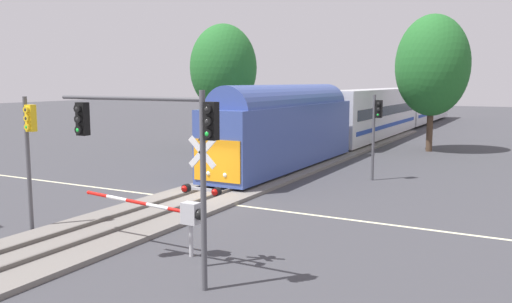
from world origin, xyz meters
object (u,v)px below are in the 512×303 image
Objects in this scene: crossing_gate_near at (179,213)px; traffic_signal_far_side at (376,123)px; crossing_gate_far at (208,150)px; traffic_signal_near_right at (157,137)px; oak_behind_train at (223,68)px; elm_centre_background at (432,66)px; crossing_signal_mast at (202,186)px; traffic_signal_median at (29,142)px; commuter_train at (379,111)px.

crossing_gate_near is 16.28m from traffic_signal_far_side.
traffic_signal_far_side is (10.05, 2.20, 1.92)m from crossing_gate_far.
traffic_signal_near_right is at bearing -60.84° from crossing_gate_far.
crossing_gate_far is (-8.00, 13.83, -0.02)m from crossing_gate_near.
elm_centre_background is at bearing 24.27° from oak_behind_train.
traffic_signal_median reaches higher than crossing_signal_mast.
crossing_signal_mast is 8.00m from traffic_signal_median.
elm_centre_background is at bearing -52.45° from commuter_train.
traffic_signal_near_right reaches higher than crossing_gate_near.
crossing_signal_mast is 31.74m from elm_centre_background.
oak_behind_train is at bearing 116.44° from crossing_gate_far.
traffic_signal_far_side is 15.21m from elm_centre_background.
commuter_train is 11.61× the size of crossing_gate_far.
traffic_signal_near_right reaches higher than traffic_signal_far_side.
oak_behind_train reaches higher than traffic_signal_far_side.
traffic_signal_median is (-2.52, -39.59, 0.72)m from commuter_train.
crossing_gate_near and crossing_gate_far have the same top height.
traffic_signal_far_side is at bearing 82.71° from crossing_gate_near.
oak_behind_train is (-15.04, 7.83, 3.45)m from traffic_signal_far_side.
traffic_signal_median is at bearing -93.64° from commuter_train.
crossing_gate_far is at bearing 120.05° from crossing_gate_near.
traffic_signal_median is 0.50× the size of oak_behind_train.
oak_behind_train is 16.88m from elm_centre_background.
crossing_gate_near is (4.05, -39.19, -1.31)m from commuter_train.
elm_centre_background is (10.40, 16.97, 5.55)m from crossing_gate_far.
crossing_signal_mast reaches higher than crossing_gate_far.
oak_behind_train reaches higher than traffic_signal_near_right.
elm_centre_background is (15.39, 6.94, 0.18)m from oak_behind_train.
crossing_gate_near is 0.99× the size of traffic_signal_median.
crossing_gate_near is at bearing -59.95° from crossing_gate_far.
traffic_signal_near_right is at bearing -92.56° from elm_centre_background.
traffic_signal_far_side is 0.89× the size of traffic_signal_near_right.
crossing_gate_near is at bearing -97.29° from traffic_signal_far_side.
crossing_gate_far is 14.45m from traffic_signal_median.
oak_behind_train is 0.94× the size of elm_centre_background.
oak_behind_train is at bearing 118.56° from crossing_gate_near.
commuter_train is 13.15× the size of traffic_signal_far_side.
oak_behind_train is at bearing 152.50° from traffic_signal_far_side.
crossing_gate_far is 0.54× the size of oak_behind_train.
traffic_signal_near_right reaches higher than traffic_signal_median.
commuter_train is 18.20m from oak_behind_train.
traffic_signal_far_side is 0.96× the size of traffic_signal_median.
crossing_gate_far is at bearing -63.56° from oak_behind_train.
traffic_signal_far_side is at bearing 87.66° from crossing_signal_mast.
traffic_signal_median is at bearing 178.45° from crossing_signal_mast.
commuter_train is 41.68m from traffic_signal_near_right.
crossing_signal_mast is at bearing -92.34° from traffic_signal_far_side.
traffic_signal_far_side is (2.05, 16.03, 1.90)m from crossing_gate_near.
traffic_signal_far_side is at bearing 86.46° from traffic_signal_near_right.
crossing_gate_near is at bearing 155.95° from crossing_signal_mast.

